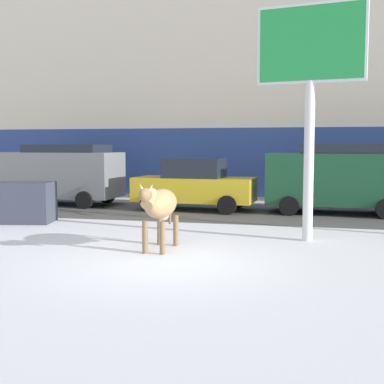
# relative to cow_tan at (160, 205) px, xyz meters

# --- Properties ---
(ground_plane) EXTENTS (120.00, 120.00, 0.00)m
(ground_plane) POSITION_rel_cow_tan_xyz_m (0.45, -1.17, -0.99)
(ground_plane) COLOR white
(road_strip) EXTENTS (60.00, 5.60, 0.01)m
(road_strip) POSITION_rel_cow_tan_xyz_m (0.45, 6.78, -0.99)
(road_strip) COLOR #514F4C
(road_strip) RESTS_ON ground
(building_facade) EXTENTS (44.00, 6.10, 13.00)m
(building_facade) POSITION_rel_cow_tan_xyz_m (0.45, 13.23, 5.49)
(building_facade) COLOR #BCB29E
(building_facade) RESTS_ON ground
(cow_tan) EXTENTS (0.63, 1.90, 1.54)m
(cow_tan) POSITION_rel_cow_tan_xyz_m (0.00, 0.00, 0.00)
(cow_tan) COLOR tan
(cow_tan) RESTS_ON ground
(billboard) EXTENTS (2.52, 0.58, 5.56)m
(billboard) POSITION_rel_cow_tan_xyz_m (3.13, 1.88, 3.32)
(billboard) COLOR silver
(billboard) RESTS_ON ground
(car_grey_van) EXTENTS (4.67, 2.27, 2.32)m
(car_grey_van) POSITION_rel_cow_tan_xyz_m (-6.24, 7.37, 0.25)
(car_grey_van) COLOR slate
(car_grey_van) RESTS_ON ground
(car_yellow_sedan) EXTENTS (4.27, 2.12, 1.84)m
(car_yellow_sedan) POSITION_rel_cow_tan_xyz_m (-0.85, 6.92, -0.09)
(car_yellow_sedan) COLOR gold
(car_yellow_sedan) RESTS_ON ground
(car_darkgreen_van) EXTENTS (4.67, 2.27, 2.32)m
(car_darkgreen_van) POSITION_rel_cow_tan_xyz_m (4.04, 7.13, 0.25)
(car_darkgreen_van) COLOR #194C2D
(car_darkgreen_van) RESTS_ON ground
(dumpster) EXTENTS (1.88, 1.42, 1.20)m
(dumpster) POSITION_rel_cow_tan_xyz_m (-5.13, 2.92, -0.39)
(dumpster) COLOR #383D4C
(dumpster) RESTS_ON ground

